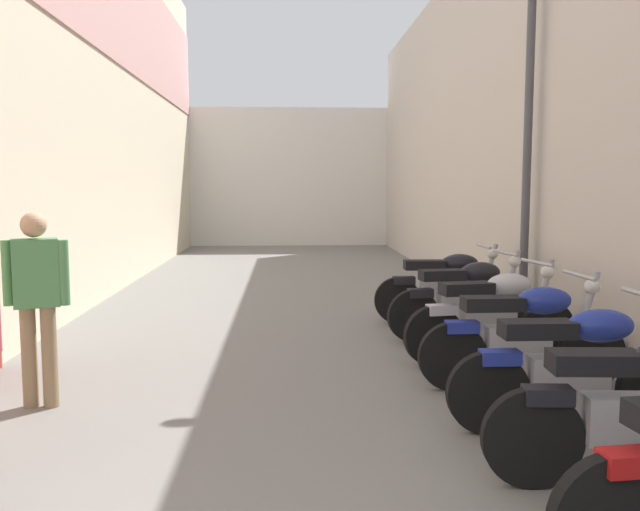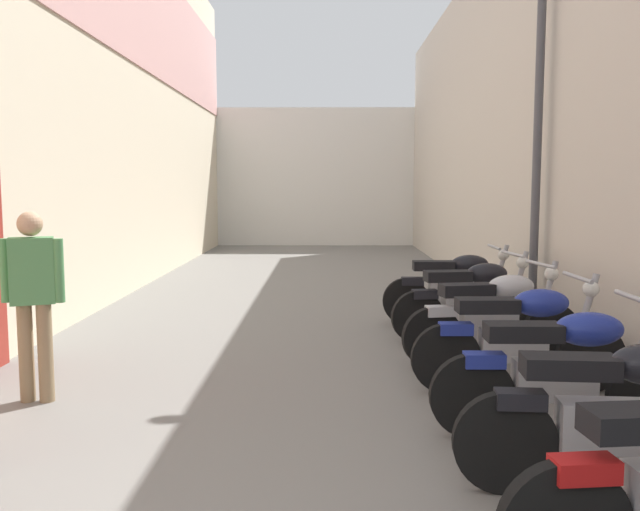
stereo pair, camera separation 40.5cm
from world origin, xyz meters
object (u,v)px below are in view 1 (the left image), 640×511
at_px(pedestrian_further_down, 37,295).
at_px(street_lamp, 521,103).
at_px(motorcycle_sixth, 493,313).
at_px(motorcycle_fourth, 576,364).
at_px(motorcycle_seventh, 466,297).
at_px(motorcycle_fifth, 524,332).
at_px(motorcycle_eighth, 446,285).

xyz_separation_m(pedestrian_further_down, street_lamp, (4.75, 2.49, 1.83)).
bearing_deg(motorcycle_sixth, motorcycle_fourth, -90.00).
bearing_deg(motorcycle_fourth, motorcycle_seventh, 90.00).
distance_m(motorcycle_fifth, motorcycle_seventh, 1.88).
relative_size(motorcycle_seventh, pedestrian_further_down, 1.17).
distance_m(motorcycle_seventh, pedestrian_further_down, 4.61).
bearing_deg(motorcycle_eighth, motorcycle_seventh, -90.01).
xyz_separation_m(motorcycle_seventh, motorcycle_eighth, (0.00, 0.94, 0.00)).
height_order(motorcycle_seventh, motorcycle_eighth, same).
bearing_deg(motorcycle_eighth, motorcycle_fifth, -90.00).
relative_size(motorcycle_fourth, motorcycle_fifth, 1.00).
height_order(motorcycle_sixth, motorcycle_eighth, same).
bearing_deg(pedestrian_further_down, motorcycle_seventh, 28.06).
distance_m(motorcycle_seventh, street_lamp, 2.38).
bearing_deg(motorcycle_eighth, motorcycle_sixth, -90.00).
bearing_deg(motorcycle_sixth, motorcycle_fifth, -89.99).
relative_size(motorcycle_sixth, street_lamp, 0.39).
bearing_deg(street_lamp, motorcycle_fourth, -102.17).
height_order(motorcycle_fourth, motorcycle_seventh, same).
bearing_deg(street_lamp, motorcycle_sixth, -117.79).
bearing_deg(street_lamp, pedestrian_further_down, -152.32).
xyz_separation_m(motorcycle_sixth, pedestrian_further_down, (-4.05, -1.16, 0.42)).
distance_m(motorcycle_sixth, street_lamp, 2.71).
bearing_deg(street_lamp, motorcycle_seventh, -154.55).
xyz_separation_m(motorcycle_fourth, motorcycle_eighth, (-0.00, 3.85, 0.00)).
bearing_deg(motorcycle_fifth, motorcycle_sixth, 90.01).
height_order(motorcycle_fifth, motorcycle_eighth, same).
height_order(motorcycle_fourth, motorcycle_fifth, same).
xyz_separation_m(motorcycle_fourth, motorcycle_seventh, (-0.00, 2.91, 0.00)).
xyz_separation_m(motorcycle_fifth, motorcycle_seventh, (-0.00, 1.88, 0.00)).
xyz_separation_m(motorcycle_sixth, motorcycle_eighth, (0.00, 1.93, 0.00)).
bearing_deg(pedestrian_further_down, motorcycle_fourth, -10.55).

